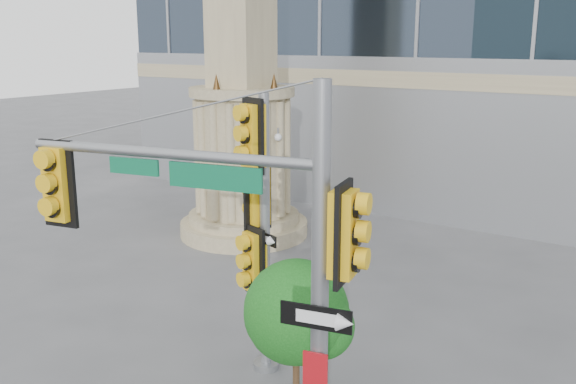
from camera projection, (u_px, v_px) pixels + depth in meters
The scene contains 4 objects.
monument at pixel (242, 74), 21.09m from camera, with size 4.40×4.40×16.60m.
main_signal_pole at pixel (240, 258), 8.45m from camera, with size 4.78×1.38×6.22m.
secondary_signal_pole at pixel (258, 213), 12.53m from camera, with size 0.98×0.92×5.69m.
street_tree at pixel (298, 316), 11.20m from camera, with size 1.90×1.85×2.96m.
Camera 1 is at (7.13, -7.98, 6.68)m, focal length 40.00 mm.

